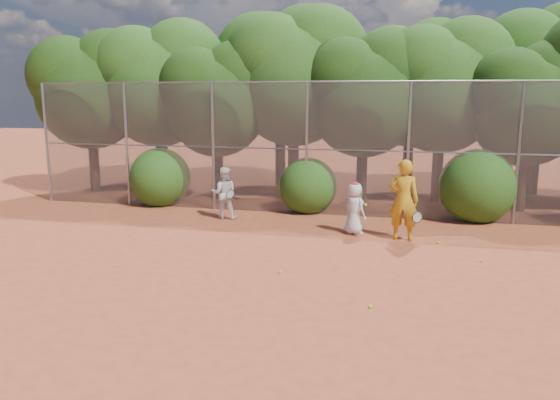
# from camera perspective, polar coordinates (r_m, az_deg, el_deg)

# --- Properties ---
(ground) EXTENTS (80.00, 80.00, 0.00)m
(ground) POSITION_cam_1_polar(r_m,az_deg,el_deg) (11.08, 2.08, -8.27)
(ground) COLOR #A74425
(ground) RESTS_ON ground
(fence_back) EXTENTS (20.05, 0.09, 4.03)m
(fence_back) POSITION_cam_1_polar(r_m,az_deg,el_deg) (16.47, 5.82, 5.41)
(fence_back) COLOR gray
(fence_back) RESTS_ON ground
(tree_0) EXTENTS (4.38, 3.81, 6.00)m
(tree_0) POSITION_cam_1_polar(r_m,az_deg,el_deg) (21.58, -19.14, 11.21)
(tree_0) COLOR black
(tree_0) RESTS_ON ground
(tree_1) EXTENTS (4.64, 4.03, 6.35)m
(tree_1) POSITION_cam_1_polar(r_m,az_deg,el_deg) (20.82, -12.46, 12.22)
(tree_1) COLOR black
(tree_1) RESTS_ON ground
(tree_2) EXTENTS (3.99, 3.47, 5.47)m
(tree_2) POSITION_cam_1_polar(r_m,az_deg,el_deg) (19.21, -6.48, 10.78)
(tree_2) COLOR black
(tree_2) RESTS_ON ground
(tree_3) EXTENTS (4.89, 4.26, 6.70)m
(tree_3) POSITION_cam_1_polar(r_m,az_deg,el_deg) (19.51, 1.65, 13.24)
(tree_3) COLOR black
(tree_3) RESTS_ON ground
(tree_4) EXTENTS (4.19, 3.64, 5.73)m
(tree_4) POSITION_cam_1_polar(r_m,az_deg,el_deg) (18.55, 8.96, 11.25)
(tree_4) COLOR black
(tree_4) RESTS_ON ground
(tree_5) EXTENTS (4.51, 3.92, 6.17)m
(tree_5) POSITION_cam_1_polar(r_m,az_deg,el_deg) (19.32, 16.76, 11.77)
(tree_5) COLOR black
(tree_5) RESTS_ON ground
(tree_6) EXTENTS (3.86, 3.36, 5.29)m
(tree_6) POSITION_cam_1_polar(r_m,az_deg,el_deg) (18.62, 24.60, 9.50)
(tree_6) COLOR black
(tree_6) RESTS_ON ground
(tree_9) EXTENTS (4.83, 4.20, 6.62)m
(tree_9) POSITION_cam_1_polar(r_m,az_deg,el_deg) (23.33, -12.24, 12.51)
(tree_9) COLOR black
(tree_9) RESTS_ON ground
(tree_10) EXTENTS (5.15, 4.48, 7.06)m
(tree_10) POSITION_cam_1_polar(r_m,az_deg,el_deg) (21.88, 0.23, 13.62)
(tree_10) COLOR black
(tree_10) RESTS_ON ground
(tree_11) EXTENTS (4.64, 4.03, 6.35)m
(tree_11) POSITION_cam_1_polar(r_m,az_deg,el_deg) (20.90, 13.74, 12.16)
(tree_11) COLOR black
(tree_11) RESTS_ON ground
(tree_12) EXTENTS (5.02, 4.37, 6.88)m
(tree_12) POSITION_cam_1_polar(r_m,az_deg,el_deg) (21.99, 25.86, 12.22)
(tree_12) COLOR black
(tree_12) RESTS_ON ground
(bush_0) EXTENTS (2.00, 2.00, 2.00)m
(bush_0) POSITION_cam_1_polar(r_m,az_deg,el_deg) (18.58, -12.41, 2.59)
(bush_0) COLOR #204711
(bush_0) RESTS_ON ground
(bush_1) EXTENTS (1.80, 1.80, 1.80)m
(bush_1) POSITION_cam_1_polar(r_m,az_deg,el_deg) (17.05, 2.94, 1.74)
(bush_1) COLOR #204711
(bush_1) RESTS_ON ground
(bush_2) EXTENTS (2.20, 2.20, 2.20)m
(bush_2) POSITION_cam_1_polar(r_m,az_deg,el_deg) (16.87, 19.91, 1.67)
(bush_2) COLOR #204711
(bush_2) RESTS_ON ground
(player_yellow) EXTENTS (0.88, 0.57, 2.06)m
(player_yellow) POSITION_cam_1_polar(r_m,az_deg,el_deg) (14.06, 12.79, -0.01)
(player_yellow) COLOR #C58E17
(player_yellow) RESTS_ON ground
(player_teen) EXTENTS (0.80, 0.76, 1.40)m
(player_teen) POSITION_cam_1_polar(r_m,az_deg,el_deg) (14.46, 7.80, -0.87)
(player_teen) COLOR silver
(player_teen) RESTS_ON ground
(player_white) EXTENTS (0.91, 0.81, 1.54)m
(player_white) POSITION_cam_1_polar(r_m,az_deg,el_deg) (16.19, -5.87, 0.73)
(player_white) COLOR white
(player_white) RESTS_ON ground
(ball_0) EXTENTS (0.07, 0.07, 0.07)m
(ball_0) POSITION_cam_1_polar(r_m,az_deg,el_deg) (12.91, 20.29, -5.99)
(ball_0) COLOR #BBDA27
(ball_0) RESTS_ON ground
(ball_1) EXTENTS (0.07, 0.07, 0.07)m
(ball_1) POSITION_cam_1_polar(r_m,az_deg,el_deg) (9.78, 9.38, -10.92)
(ball_1) COLOR #BBDA27
(ball_1) RESTS_ON ground
(ball_3) EXTENTS (0.07, 0.07, 0.07)m
(ball_3) POSITION_cam_1_polar(r_m,az_deg,el_deg) (11.39, 0.00, -7.53)
(ball_3) COLOR #BBDA27
(ball_3) RESTS_ON ground
(ball_4) EXTENTS (0.07, 0.07, 0.07)m
(ball_4) POSITION_cam_1_polar(r_m,az_deg,el_deg) (14.13, 16.16, -4.27)
(ball_4) COLOR #BBDA27
(ball_4) RESTS_ON ground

